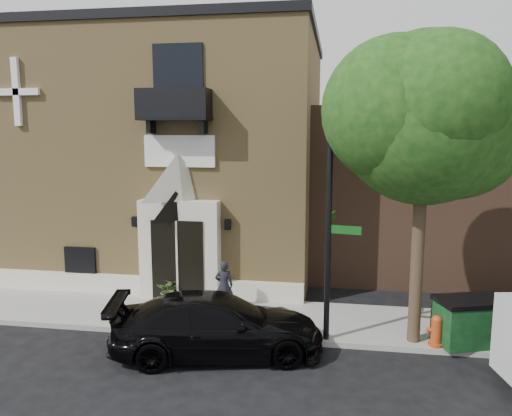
{
  "coord_description": "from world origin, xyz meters",
  "views": [
    {
      "loc": [
        3.95,
        -12.31,
        5.53
      ],
      "look_at": [
        1.61,
        2.0,
        3.29
      ],
      "focal_mm": 35.0,
      "sensor_mm": 36.0,
      "label": 1
    }
  ],
  "objects_px": {
    "street_sign": "(329,232)",
    "dumpster": "(473,321)",
    "black_sedan": "(217,325)",
    "fire_hydrant": "(436,331)",
    "pedestrian_near": "(224,285)"
  },
  "relations": [
    {
      "from": "fire_hydrant",
      "to": "dumpster",
      "type": "height_order",
      "value": "dumpster"
    },
    {
      "from": "dumpster",
      "to": "pedestrian_near",
      "type": "relative_size",
      "value": 1.36
    },
    {
      "from": "street_sign",
      "to": "pedestrian_near",
      "type": "bearing_deg",
      "value": 162.02
    },
    {
      "from": "street_sign",
      "to": "fire_hydrant",
      "type": "bearing_deg",
      "value": 9.93
    },
    {
      "from": "black_sedan",
      "to": "street_sign",
      "type": "relative_size",
      "value": 0.92
    },
    {
      "from": "dumpster",
      "to": "black_sedan",
      "type": "bearing_deg",
      "value": 173.65
    },
    {
      "from": "black_sedan",
      "to": "street_sign",
      "type": "distance_m",
      "value": 3.66
    },
    {
      "from": "street_sign",
      "to": "dumpster",
      "type": "bearing_deg",
      "value": 14.93
    },
    {
      "from": "black_sedan",
      "to": "pedestrian_near",
      "type": "distance_m",
      "value": 2.79
    },
    {
      "from": "street_sign",
      "to": "fire_hydrant",
      "type": "distance_m",
      "value": 3.67
    },
    {
      "from": "fire_hydrant",
      "to": "dumpster",
      "type": "distance_m",
      "value": 1.01
    },
    {
      "from": "black_sedan",
      "to": "street_sign",
      "type": "bearing_deg",
      "value": -81.37
    },
    {
      "from": "black_sedan",
      "to": "dumpster",
      "type": "height_order",
      "value": "black_sedan"
    },
    {
      "from": "fire_hydrant",
      "to": "dumpster",
      "type": "xyz_separation_m",
      "value": [
        0.93,
        0.31,
        0.21
      ]
    },
    {
      "from": "street_sign",
      "to": "dumpster",
      "type": "distance_m",
      "value": 4.31
    }
  ]
}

